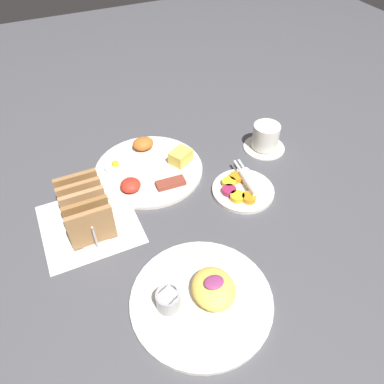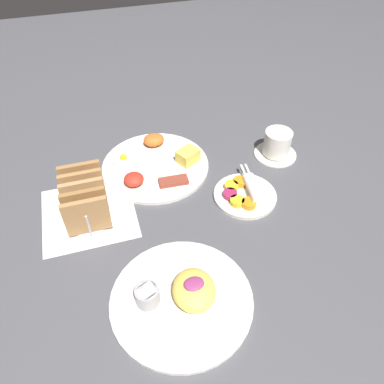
{
  "view_description": "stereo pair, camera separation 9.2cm",
  "coord_description": "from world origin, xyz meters",
  "views": [
    {
      "loc": [
        -0.23,
        -0.55,
        0.68
      ],
      "look_at": [
        0.04,
        0.05,
        0.03
      ],
      "focal_mm": 35.0,
      "sensor_mm": 36.0,
      "label": 1
    },
    {
      "loc": [
        -0.15,
        -0.58,
        0.68
      ],
      "look_at": [
        0.04,
        0.05,
        0.03
      ],
      "focal_mm": 35.0,
      "sensor_mm": 36.0,
      "label": 2
    }
  ],
  "objects": [
    {
      "name": "toast_rack",
      "position": [
        -0.21,
        0.08,
        0.05
      ],
      "size": [
        0.1,
        0.18,
        0.1
      ],
      "color": "#B7B7BC",
      "rests_on": "ground_plane"
    },
    {
      "name": "plate_condiments",
      "position": [
        0.18,
        0.02,
        0.01
      ],
      "size": [
        0.16,
        0.17,
        0.04
      ],
      "color": "silver",
      "rests_on": "ground_plane"
    },
    {
      "name": "ground_plane",
      "position": [
        0.0,
        0.0,
        0.0
      ],
      "size": [
        3.0,
        3.0,
        0.0
      ],
      "primitive_type": "plane",
      "color": "#47474C"
    },
    {
      "name": "plate_breakfast",
      "position": [
        -0.02,
        0.21,
        0.01
      ],
      "size": [
        0.29,
        0.29,
        0.05
      ],
      "color": "silver",
      "rests_on": "ground_plane"
    },
    {
      "name": "coffee_cup",
      "position": [
        0.33,
        0.16,
        0.04
      ],
      "size": [
        0.12,
        0.12,
        0.08
      ],
      "color": "silver",
      "rests_on": "ground_plane"
    },
    {
      "name": "plate_foreground",
      "position": [
        -0.06,
        -0.21,
        0.01
      ],
      "size": [
        0.28,
        0.28,
        0.06
      ],
      "color": "silver",
      "rests_on": "ground_plane"
    },
    {
      "name": "napkin_flat",
      "position": [
        -0.21,
        0.08,
        0.0
      ],
      "size": [
        0.22,
        0.22,
        0.0
      ],
      "color": "white",
      "rests_on": "ground_plane"
    }
  ]
}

